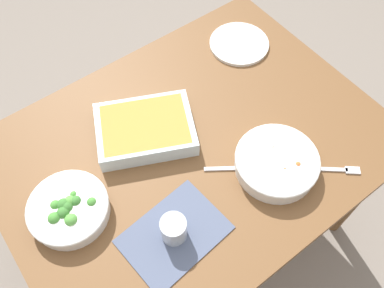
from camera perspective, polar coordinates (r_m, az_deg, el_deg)
ground_plane at (r=1.94m, az=0.00°, el=-11.58°), size 6.00×6.00×0.00m
dining_table at (r=1.35m, az=0.00°, el=-2.01°), size 1.20×0.90×0.74m
placemat at (r=1.15m, az=-2.52°, el=-12.62°), size 0.30×0.23×0.00m
stew_bowl at (r=1.23m, az=11.83°, el=-2.58°), size 0.25×0.25×0.06m
broccoli_bowl at (r=1.19m, az=-17.01°, el=-8.77°), size 0.23×0.23×0.07m
baking_dish at (r=1.27m, az=-6.61°, el=2.16°), size 0.36×0.33×0.06m
drink_cup at (r=1.11m, az=-2.60°, el=-12.00°), size 0.07×0.07×0.08m
side_plate at (r=1.55m, az=6.67°, el=13.88°), size 0.22×0.22×0.01m
spoon_by_stew at (r=1.23m, az=6.95°, el=-3.37°), size 0.15×0.12×0.01m
fork_on_table at (r=1.30m, az=19.56°, el=-3.43°), size 0.15×0.13×0.01m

